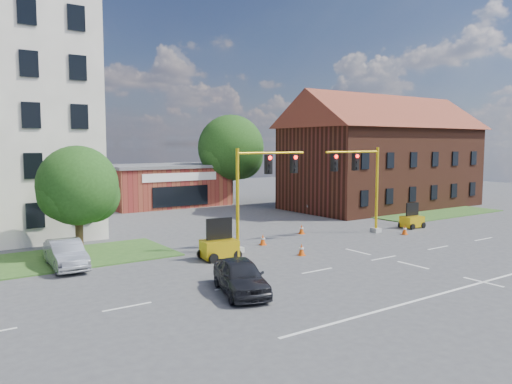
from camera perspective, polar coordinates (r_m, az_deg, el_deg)
ground at (r=29.40m, az=14.39°, el=-7.32°), size 120.00×120.00×0.00m
grass_verge_ne at (r=48.86m, az=20.36°, el=-2.37°), size 14.00×4.00×0.08m
lane_markings at (r=27.58m, az=19.14°, el=-8.30°), size 60.00×36.00×0.01m
brick_shop at (r=53.53m, az=-10.48°, el=0.82°), size 12.40×8.40×4.30m
townhouse_row at (r=52.77m, az=14.33°, el=4.78°), size 21.00×11.00×11.50m
tree_large at (r=54.01m, az=-2.59°, el=4.79°), size 7.44×7.09×9.57m
tree_nw_front at (r=30.50m, az=-19.31°, el=0.41°), size 4.81×4.58×6.36m
signal_mast_west at (r=30.34m, az=0.50°, el=0.74°), size 5.30×0.60×6.20m
signal_mast_east at (r=36.03m, az=11.92°, el=1.37°), size 5.30×0.60×6.20m
trailer_west at (r=28.16m, az=-4.22°, el=-6.28°), size 2.13×1.59×2.23m
trailer_east at (r=40.27m, az=17.40°, el=-3.12°), size 1.70×1.19×1.86m
cone_a at (r=29.19m, az=5.22°, el=-6.58°), size 0.40×0.40×0.70m
cone_b at (r=32.03m, az=0.79°, el=-5.48°), size 0.40×0.40×0.70m
cone_c at (r=37.22m, az=16.63°, el=-4.17°), size 0.40×0.40×0.70m
cone_d at (r=36.05m, az=5.23°, el=-4.26°), size 0.40×0.40×0.70m
pickup_white at (r=47.85m, az=8.40°, el=-1.42°), size 5.73×4.29×1.45m
sedan_dark at (r=21.86m, az=-1.76°, el=-9.58°), size 3.02×4.74×1.50m
sedan_silver_front at (r=27.95m, az=-20.91°, el=-6.65°), size 1.75×4.51×1.46m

